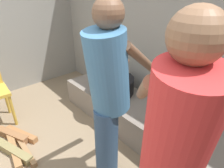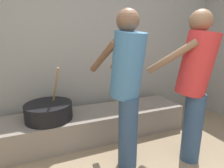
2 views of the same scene
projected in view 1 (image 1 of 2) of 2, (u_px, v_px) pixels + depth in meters
name	position (u px, v px, depth m)	size (l,w,h in m)	color
block_enclosure_rear	(184.00, 40.00, 2.20)	(4.94, 0.20, 2.19)	gray
hearth_ledge	(145.00, 122.00, 2.34)	(2.58, 0.60, 0.36)	slate
cooking_pot_main	(112.00, 85.00, 2.59)	(0.57, 0.57, 0.66)	black
cook_in_blue_shirt	(108.00, 93.00, 1.50)	(0.45, 0.71, 1.60)	navy
cook_in_red_shirt	(173.00, 158.00, 0.93)	(0.69, 0.70, 1.61)	navy
firewood_pile	(15.00, 143.00, 2.22)	(0.82, 0.44, 0.08)	olive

